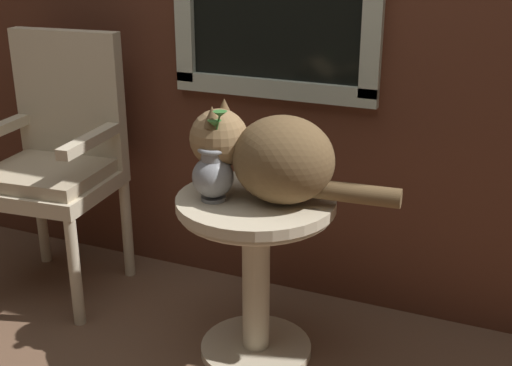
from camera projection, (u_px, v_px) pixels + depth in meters
The scene contains 4 objects.
wicker_side_table at pixel (256, 247), 2.24m from camera, with size 0.52×0.52×0.59m.
wicker_chair at pixel (57, 153), 2.66m from camera, with size 0.50×0.49×1.04m.
cat at pixel (272, 156), 2.10m from camera, with size 0.68×0.30×0.31m.
pewter_vase_with_ivy at pixel (213, 173), 2.12m from camera, with size 0.13×0.13×0.30m.
Camera 1 is at (0.93, -1.62, 1.41)m, focal length 47.21 mm.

